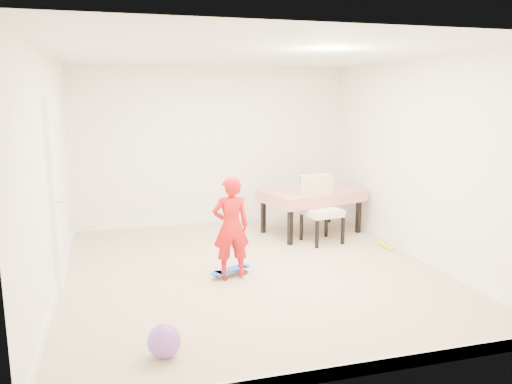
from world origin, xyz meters
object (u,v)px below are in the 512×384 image
object	(u,v)px
child	(231,230)
dining_table	(311,211)
dining_chair	(322,210)
balloon	(164,341)
skateboard	(231,272)

from	to	relation	value
child	dining_table	bearing A→B (deg)	-134.91
child	dining_chair	bearing A→B (deg)	-145.35
dining_table	child	size ratio (longest dim) A/B	1.24
dining_table	dining_chair	size ratio (longest dim) A/B	1.50
dining_table	child	world-z (taller)	child
balloon	skateboard	bearing A→B (deg)	60.85
skateboard	balloon	distance (m)	1.96
dining_chair	skateboard	bearing A→B (deg)	-157.49
dining_chair	skateboard	distance (m)	1.94
dining_table	skateboard	distance (m)	2.26
skateboard	dining_chair	bearing A→B (deg)	7.13
dining_table	skateboard	bearing A→B (deg)	-151.73
dining_table	skateboard	world-z (taller)	dining_table
dining_table	balloon	bearing A→B (deg)	-143.39
dining_chair	skateboard	xyz separation A→B (m)	(-1.60, -0.99, -0.45)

